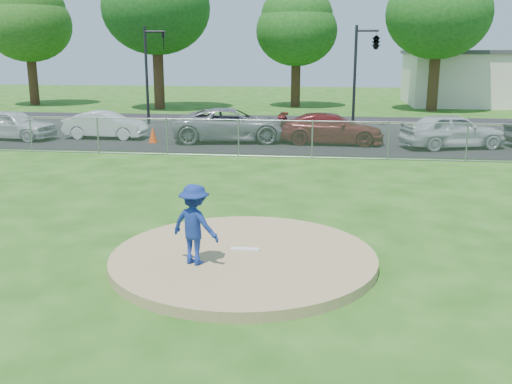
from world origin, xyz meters
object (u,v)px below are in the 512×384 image
(traffic_cone, at_px, (153,134))
(parked_car_darkred, at_px, (331,128))
(pitcher, at_px, (195,224))
(parked_car_silver, at_px, (12,124))
(tree_right, at_px, (439,0))
(parked_car_pearl, at_px, (452,131))
(traffic_signal_center, at_px, (374,44))
(traffic_signal_left, at_px, (150,66))
(parked_car_gray, at_px, (232,125))
(commercial_building, at_px, (510,78))
(tree_center, at_px, (297,20))
(tree_far_left, at_px, (27,14))
(parked_car_white, at_px, (106,125))

(traffic_cone, bearing_deg, parked_car_darkred, 5.17)
(pitcher, xyz_separation_m, parked_car_darkred, (2.60, 16.47, -0.27))
(parked_car_silver, bearing_deg, pitcher, -133.73)
(tree_right, relative_size, parked_car_darkred, 2.40)
(pitcher, relative_size, parked_car_pearl, 0.34)
(traffic_signal_center, height_order, traffic_cone, traffic_signal_center)
(traffic_cone, xyz_separation_m, parked_car_pearl, (13.68, 0.17, 0.39))
(traffic_signal_left, xyz_separation_m, traffic_signal_center, (12.73, -0.00, 1.25))
(parked_car_gray, height_order, parked_car_darkred, parked_car_gray)
(commercial_building, distance_m, tree_center, 17.99)
(pitcher, relative_size, traffic_cone, 2.04)
(tree_right, bearing_deg, tree_center, 168.69)
(traffic_cone, relative_size, parked_car_silver, 0.18)
(tree_far_left, distance_m, pitcher, 40.21)
(traffic_signal_left, xyz_separation_m, parked_car_silver, (-4.94, -6.77, -2.63))
(parked_car_darkred, bearing_deg, parked_car_silver, 94.21)
(parked_car_silver, height_order, parked_car_pearl, parked_car_pearl)
(tree_center, height_order, parked_car_silver, tree_center)
(parked_car_white, height_order, parked_car_gray, parked_car_gray)
(pitcher, height_order, parked_car_gray, pitcher)
(parked_car_silver, distance_m, parked_car_gray, 10.78)
(tree_center, relative_size, parked_car_gray, 1.74)
(tree_center, bearing_deg, parked_car_silver, -124.09)
(commercial_building, distance_m, traffic_cone, 32.24)
(pitcher, bearing_deg, tree_right, -83.71)
(tree_center, bearing_deg, tree_right, -11.31)
(traffic_signal_center, distance_m, parked_car_white, 15.04)
(traffic_signal_left, relative_size, traffic_signal_center, 1.00)
(pitcher, distance_m, parked_car_darkred, 16.68)
(traffic_signal_left, distance_m, parked_car_darkred, 12.49)
(tree_far_left, xyz_separation_m, pitcher, (21.16, -33.65, -6.08))
(traffic_signal_center, bearing_deg, parked_car_gray, -138.85)
(tree_center, bearing_deg, parked_car_white, -114.86)
(commercial_building, distance_m, parked_car_darkred, 26.40)
(traffic_signal_left, relative_size, parked_car_white, 1.40)
(parked_car_pearl, bearing_deg, tree_center, 6.14)
(tree_center, distance_m, traffic_signal_center, 13.12)
(traffic_cone, bearing_deg, parked_car_white, 159.09)
(traffic_signal_left, xyz_separation_m, traffic_cone, (2.18, -6.94, -2.97))
(commercial_building, distance_m, parked_car_silver, 37.46)
(tree_far_left, xyz_separation_m, tree_right, (31.00, -1.00, 0.59))
(tree_right, relative_size, traffic_signal_left, 2.08)
(commercial_building, bearing_deg, parked_car_pearl, -111.36)
(pitcher, distance_m, parked_car_gray, 16.74)
(commercial_building, xyz_separation_m, parked_car_gray, (-18.95, -22.05, -1.37))
(traffic_signal_center, xyz_separation_m, parked_car_darkred, (-2.21, -6.18, -3.90))
(tree_center, height_order, parked_car_darkred, tree_center)
(traffic_signal_center, bearing_deg, traffic_cone, -146.67)
(traffic_signal_center, bearing_deg, parked_car_silver, -159.03)
(commercial_building, relative_size, traffic_signal_left, 2.93)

